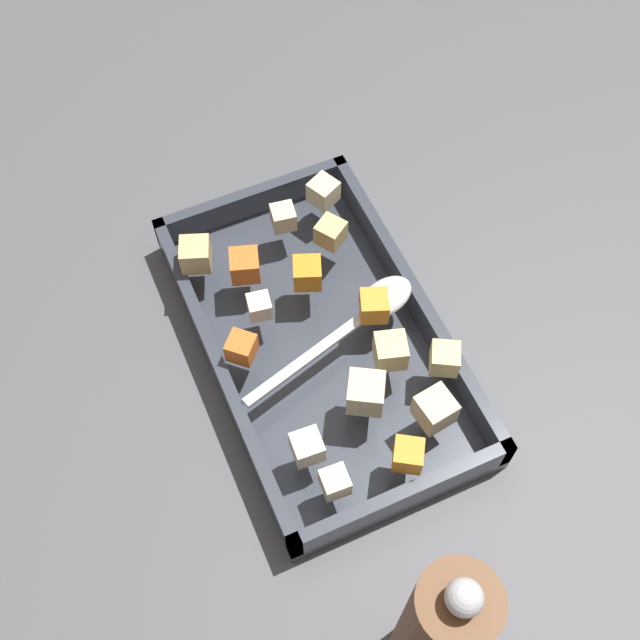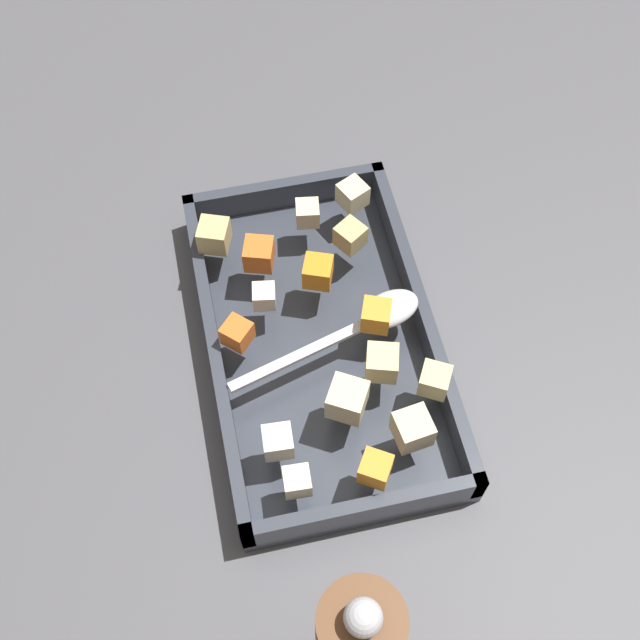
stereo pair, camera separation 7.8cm
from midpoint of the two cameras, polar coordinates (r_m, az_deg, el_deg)
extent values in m
plane|color=#4C4C51|center=(0.84, 3.39, -1.25)|extent=(4.00, 4.00, 0.00)
cube|color=#333842|center=(0.83, 2.69, -2.10)|extent=(0.38, 0.22, 0.01)
cube|color=#333842|center=(0.83, 9.88, 0.15)|extent=(0.38, 0.01, 0.04)
cube|color=#333842|center=(0.80, -4.64, -2.68)|extent=(0.38, 0.01, 0.04)
cube|color=#333842|center=(0.74, 6.23, -13.49)|extent=(0.01, 0.22, 0.04)
cube|color=#333842|center=(0.90, -0.03, 8.76)|extent=(0.01, 0.22, 0.04)
cube|color=orange|center=(0.78, 6.83, 0.07)|extent=(0.04, 0.04, 0.03)
cube|color=orange|center=(0.77, -3.01, -1.20)|extent=(0.04, 0.04, 0.02)
cube|color=orange|center=(0.81, 2.62, 3.19)|extent=(0.04, 0.04, 0.03)
cube|color=orange|center=(0.72, 6.98, -10.70)|extent=(0.04, 0.04, 0.03)
cube|color=orange|center=(0.82, -1.62, 4.45)|extent=(0.04, 0.04, 0.03)
cube|color=beige|center=(0.87, 4.92, 8.62)|extent=(0.04, 0.04, 0.03)
cube|color=beige|center=(0.71, 1.55, -11.62)|extent=(0.02, 0.02, 0.02)
cube|color=tan|center=(0.83, -4.84, 5.76)|extent=(0.04, 0.04, 0.03)
cube|color=#E0CC89|center=(0.76, 11.03, -4.46)|extent=(0.04, 0.04, 0.03)
cube|color=tan|center=(0.83, 4.84, 5.72)|extent=(0.04, 0.04, 0.03)
cube|color=beige|center=(0.74, 4.98, -5.89)|extent=(0.05, 0.05, 0.03)
cube|color=#E0CC89|center=(0.76, 7.33, -3.28)|extent=(0.04, 0.04, 0.03)
cube|color=beige|center=(0.74, 9.61, -7.87)|extent=(0.04, 0.04, 0.03)
cube|color=beige|center=(0.85, 1.75, 7.34)|extent=(0.03, 0.03, 0.02)
cube|color=silver|center=(0.79, -1.18, 1.45)|extent=(0.03, 0.03, 0.02)
cube|color=silver|center=(0.72, 0.11, -8.89)|extent=(0.03, 0.03, 0.03)
ellipsoid|color=silver|center=(0.79, 7.76, 0.54)|extent=(0.05, 0.07, 0.02)
cube|color=silver|center=(0.77, 1.27, -2.84)|extent=(0.05, 0.14, 0.01)
sphere|color=#B7B7BC|center=(0.51, 7.76, -20.54)|extent=(0.02, 0.02, 0.02)
camera|label=1|loc=(0.04, -87.13, 5.00)|focal=45.30mm
camera|label=2|loc=(0.04, 92.87, -5.00)|focal=45.30mm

